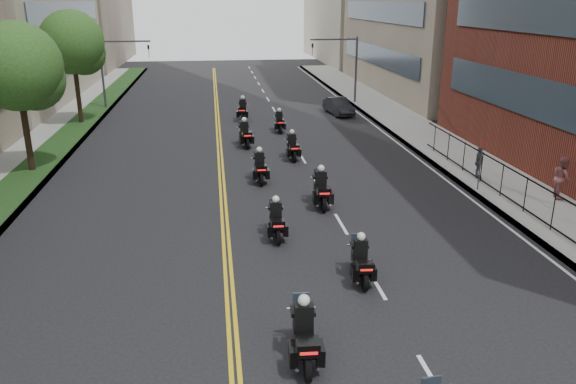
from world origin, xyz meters
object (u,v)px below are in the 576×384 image
at_px(motorcycle_9, 279,122).
at_px(pedestrian_c, 479,162).
at_px(motorcycle_5, 321,190).
at_px(motorcycle_10, 243,110).
at_px(motorcycle_2, 304,336).
at_px(motorcycle_3, 361,262).
at_px(motorcycle_6, 260,168).
at_px(pedestrian_b, 562,178).
at_px(motorcycle_4, 276,221).
at_px(parked_sedan, 338,106).
at_px(motorcycle_7, 292,148).
at_px(motorcycle_8, 245,135).

relative_size(motorcycle_9, pedestrian_c, 1.38).
height_order(motorcycle_5, motorcycle_10, motorcycle_5).
distance_m(motorcycle_2, pedestrian_c, 17.31).
bearing_deg(motorcycle_3, motorcycle_6, 105.93).
distance_m(motorcycle_5, motorcycle_6, 4.50).
bearing_deg(pedestrian_c, motorcycle_2, 162.76).
height_order(motorcycle_3, pedestrian_b, pedestrian_b).
bearing_deg(pedestrian_b, motorcycle_5, 100.15).
relative_size(motorcycle_4, pedestrian_c, 1.39).
bearing_deg(motorcycle_10, motorcycle_3, -78.38).
bearing_deg(parked_sedan, motorcycle_6, -122.90).
bearing_deg(pedestrian_c, motorcycle_7, 80.75).
xyz_separation_m(motorcycle_6, motorcycle_8, (-0.32, 7.11, 0.02)).
bearing_deg(motorcycle_2, parked_sedan, 79.01).
relative_size(motorcycle_9, motorcycle_10, 0.89).
bearing_deg(pedestrian_b, motorcycle_7, 66.38).
bearing_deg(motorcycle_9, motorcycle_4, -96.15).
bearing_deg(motorcycle_8, motorcycle_2, -96.64).
height_order(motorcycle_9, motorcycle_10, motorcycle_10).
distance_m(motorcycle_3, motorcycle_10, 25.95).
distance_m(motorcycle_9, motorcycle_10, 4.80).
bearing_deg(pedestrian_b, parked_sedan, 29.10).
xyz_separation_m(motorcycle_2, motorcycle_7, (2.32, 18.62, -0.04)).
xyz_separation_m(motorcycle_7, motorcycle_9, (0.09, 6.96, -0.02)).
xyz_separation_m(motorcycle_3, motorcycle_5, (0.03, 6.93, 0.09)).
xyz_separation_m(motorcycle_2, motorcycle_5, (2.50, 10.91, 0.02)).
bearing_deg(motorcycle_7, motorcycle_9, 88.38).
height_order(motorcycle_5, parked_sedan, motorcycle_5).
relative_size(motorcycle_2, motorcycle_8, 0.99).
relative_size(motorcycle_2, motorcycle_3, 1.11).
xyz_separation_m(motorcycle_5, pedestrian_b, (10.71, -0.79, 0.37)).
distance_m(motorcycle_4, motorcycle_8, 14.11).
height_order(motorcycle_2, pedestrian_c, motorcycle_2).
height_order(motorcycle_8, pedestrian_c, motorcycle_8).
relative_size(motorcycle_4, parked_sedan, 0.56).
bearing_deg(motorcycle_9, motorcycle_10, 118.88).
bearing_deg(parked_sedan, motorcycle_3, -108.93).
distance_m(motorcycle_2, motorcycle_9, 25.69).
xyz_separation_m(pedestrian_b, pedestrian_c, (-2.30, 3.32, -0.15)).
xyz_separation_m(motorcycle_3, motorcycle_4, (-2.30, 3.78, 0.01)).
bearing_deg(motorcycle_10, motorcycle_5, -76.44).
height_order(motorcycle_7, parked_sedan, motorcycle_7).
xyz_separation_m(motorcycle_6, pedestrian_b, (13.06, -4.63, 0.41)).
xyz_separation_m(motorcycle_8, motorcycle_10, (0.33, 7.97, 0.01)).
distance_m(motorcycle_6, motorcycle_8, 7.12).
height_order(motorcycle_2, motorcycle_4, motorcycle_2).
bearing_deg(motorcycle_7, motorcycle_6, -120.10).
bearing_deg(motorcycle_2, motorcycle_6, 92.38).
distance_m(motorcycle_5, motorcycle_8, 11.27).
height_order(motorcycle_5, pedestrian_c, motorcycle_5).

